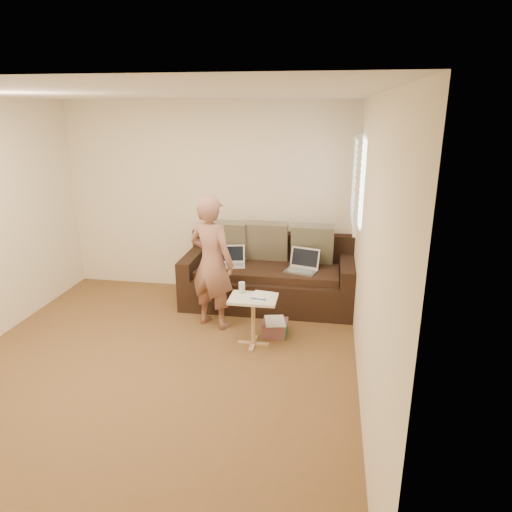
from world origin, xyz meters
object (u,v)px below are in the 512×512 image
sofa (268,274)px  person (212,262)px  laptop_silver (301,272)px  drinking_glass (242,287)px  laptop_white (232,266)px  side_table (253,321)px  striped_box (275,328)px

sofa → person: person is taller
laptop_silver → person: (-0.99, -0.60, 0.27)m
drinking_glass → person: bearing=144.9°
laptop_white → side_table: size_ratio=0.62×
laptop_white → drinking_glass: bearing=-83.4°
side_table → striped_box: (0.21, 0.25, -0.19)m
laptop_white → drinking_glass: size_ratio=2.87×
sofa → side_table: size_ratio=3.95×
laptop_white → person: bearing=-109.0°
laptop_silver → side_table: laptop_silver is taller
side_table → striped_box: side_table is taller
side_table → drinking_glass: bearing=141.9°
laptop_silver → striped_box: bearing=-91.3°
laptop_silver → laptop_white: size_ratio=1.12×
laptop_white → person: person is taller
side_table → person: bearing=144.1°
laptop_silver → laptop_white: (-0.91, 0.07, 0.00)m
drinking_glass → laptop_silver: bearing=56.7°
sofa → person: 0.99m
side_table → sofa: bearing=89.6°
laptop_silver → laptop_white: laptop_silver is taller
sofa → laptop_white: bearing=-174.4°
drinking_glass → striped_box: bearing=21.1°
laptop_white → sofa: bearing=-6.4°
person → striped_box: 1.04m
laptop_white → laptop_silver: bearing=-16.7°
laptop_silver → drinking_glass: bearing=-107.5°
sofa → laptop_white: 0.49m
laptop_silver → side_table: (-0.44, -1.00, -0.24)m
drinking_glass → striped_box: size_ratio=0.42×
laptop_white → striped_box: 1.15m
laptop_white → drinking_glass: 1.02m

